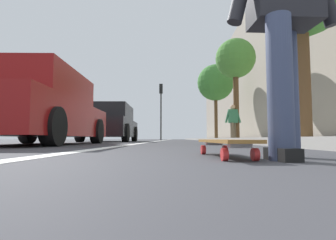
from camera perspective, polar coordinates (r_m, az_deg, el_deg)
ground_plane at (r=10.92m, az=2.66°, el=-4.74°), size 80.00×80.00×0.00m
lane_stripe_white at (r=20.94m, az=-0.63°, el=-4.43°), size 52.00×0.16×0.01m
sidewalk_curb at (r=19.17m, az=11.21°, el=-4.17°), size 52.00×3.20×0.14m
building_facade at (r=24.00m, az=15.34°, el=6.81°), size 40.00×1.20×9.21m
skateboard at (r=1.76m, az=12.30°, el=-4.90°), size 0.85×0.27×0.11m
skater_person at (r=1.90m, az=23.85°, el=21.68°), size 0.48×0.72×1.64m
parked_car_near at (r=5.94m, az=-26.70°, el=1.94°), size 4.33×2.12×1.47m
parked_car_mid at (r=11.11m, az=-12.46°, el=-0.88°), size 4.39×2.02×1.50m
traffic_light at (r=22.14m, az=-1.55°, el=4.06°), size 0.33×0.28×4.77m
street_tree_mid at (r=12.59m, az=14.54°, el=12.62°), size 1.80×1.80×4.69m
street_tree_far at (r=18.41m, az=10.37°, el=7.99°), size 2.50×2.50×5.23m
pedestrian_distant at (r=11.87m, az=14.06°, el=-0.05°), size 0.46×0.71×1.63m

